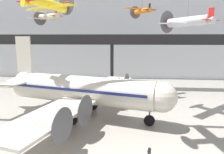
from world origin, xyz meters
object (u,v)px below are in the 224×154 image
suspended_plane_cream_biplane (48,16)px  suspended_plane_orange_highwing (142,11)px  airliner_silver_main (81,90)px  suspended_plane_silver_racer (187,22)px  suspended_plane_yellow_lowwing (48,4)px

suspended_plane_cream_biplane → suspended_plane_orange_highwing: 18.86m
suspended_plane_cream_biplane → suspended_plane_orange_highwing: suspended_plane_orange_highwing is taller
airliner_silver_main → suspended_plane_cream_biplane: 21.98m
airliner_silver_main → suspended_plane_silver_racer: 17.12m
airliner_silver_main → suspended_plane_orange_highwing: 18.99m
airliner_silver_main → suspended_plane_yellow_lowwing: suspended_plane_yellow_lowwing is taller
suspended_plane_cream_biplane → suspended_plane_orange_highwing: size_ratio=1.10×
airliner_silver_main → suspended_plane_silver_racer: size_ratio=2.49×
suspended_plane_silver_racer → airliner_silver_main: bearing=61.2°
airliner_silver_main → suspended_plane_silver_racer: (14.14, 3.60, 8.95)m
suspended_plane_silver_racer → suspended_plane_orange_highwing: (-5.74, 9.01, 2.50)m
airliner_silver_main → suspended_plane_silver_racer: bearing=29.8°
suspended_plane_yellow_lowwing → suspended_plane_silver_racer: bearing=-54.6°
airliner_silver_main → suspended_plane_orange_highwing: bearing=71.8°
suspended_plane_cream_biplane → suspended_plane_orange_highwing: (18.52, -3.52, 0.49)m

